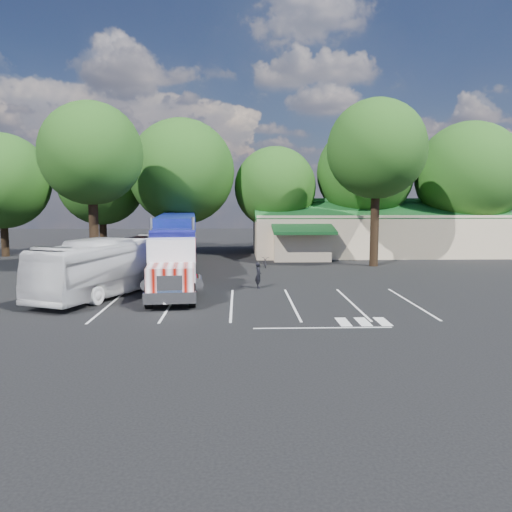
{
  "coord_description": "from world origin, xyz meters",
  "views": [
    {
      "loc": [
        0.39,
        -31.87,
        5.57
      ],
      "look_at": [
        1.46,
        -1.24,
        2.0
      ],
      "focal_mm": 35.0,
      "sensor_mm": 36.0,
      "label": 1
    }
  ],
  "objects_px": {
    "semi_truck": "(176,241)",
    "woman": "(258,275)",
    "bicycle": "(265,262)",
    "silver_sedan": "(289,250)",
    "tour_bus": "(113,266)"
  },
  "relations": [
    {
      "from": "semi_truck",
      "to": "tour_bus",
      "type": "xyz_separation_m",
      "value": [
        -2.91,
        -6.61,
        -0.9
      ]
    },
    {
      "from": "semi_truck",
      "to": "tour_bus",
      "type": "height_order",
      "value": "semi_truck"
    },
    {
      "from": "semi_truck",
      "to": "woman",
      "type": "bearing_deg",
      "value": -47.95
    },
    {
      "from": "woman",
      "to": "tour_bus",
      "type": "height_order",
      "value": "tour_bus"
    },
    {
      "from": "semi_truck",
      "to": "bicycle",
      "type": "bearing_deg",
      "value": 26.3
    },
    {
      "from": "semi_truck",
      "to": "silver_sedan",
      "type": "bearing_deg",
      "value": 41.74
    },
    {
      "from": "tour_bus",
      "to": "semi_truck",
      "type": "bearing_deg",
      "value": 88.42
    },
    {
      "from": "semi_truck",
      "to": "woman",
      "type": "height_order",
      "value": "semi_truck"
    },
    {
      "from": "tour_bus",
      "to": "bicycle",
      "type": "bearing_deg",
      "value": 70.46
    },
    {
      "from": "semi_truck",
      "to": "bicycle",
      "type": "height_order",
      "value": "semi_truck"
    },
    {
      "from": "bicycle",
      "to": "tour_bus",
      "type": "distance_m",
      "value": 14.36
    },
    {
      "from": "bicycle",
      "to": "tour_bus",
      "type": "height_order",
      "value": "tour_bus"
    },
    {
      "from": "semi_truck",
      "to": "silver_sedan",
      "type": "relative_size",
      "value": 4.53
    },
    {
      "from": "semi_truck",
      "to": "woman",
      "type": "xyz_separation_m",
      "value": [
        5.69,
        -5.24,
        -1.72
      ]
    },
    {
      "from": "woman",
      "to": "silver_sedan",
      "type": "bearing_deg",
      "value": -19.63
    }
  ]
}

